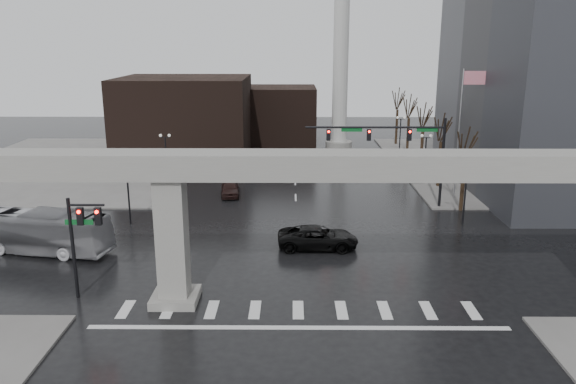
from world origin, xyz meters
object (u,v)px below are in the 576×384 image
pickup_truck (318,238)px  signal_mast_arm (400,143)px  far_car (230,188)px  city_bus (35,231)px

pickup_truck → signal_mast_arm: bearing=-36.0°
signal_mast_arm → pickup_truck: (-7.48, -10.20, -5.03)m
pickup_truck → far_car: 16.10m
city_bus → far_car: (12.06, 14.94, -0.80)m
far_car → pickup_truck: bearing=-67.2°
pickup_truck → city_bus: bearing=92.7°
signal_mast_arm → far_car: size_ratio=2.86×
signal_mast_arm → far_car: 16.59m
signal_mast_arm → pickup_truck: size_ratio=2.11×
signal_mast_arm → pickup_truck: signal_mast_arm is taller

